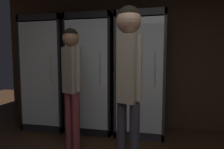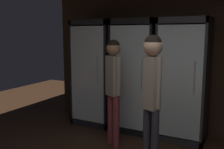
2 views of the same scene
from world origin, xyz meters
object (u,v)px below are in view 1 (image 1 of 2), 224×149
at_px(cooler_left, 92,75).
at_px(cooler_center, 140,76).
at_px(shopper_far, 128,72).
at_px(shopper_near, 71,75).
at_px(cooler_far_left, 50,74).

distance_m(cooler_left, cooler_center, 0.84).
xyz_separation_m(cooler_left, cooler_center, (0.84, -0.00, 0.01)).
relative_size(cooler_left, shopper_far, 1.15).
bearing_deg(shopper_near, cooler_far_left, 134.07).
xyz_separation_m(cooler_far_left, cooler_left, (0.84, -0.00, -0.00)).
bearing_deg(shopper_far, shopper_near, 145.71).
distance_m(cooler_far_left, cooler_center, 1.67).
bearing_deg(cooler_left, shopper_near, -92.46).
height_order(cooler_left, shopper_far, cooler_left).
height_order(cooler_far_left, shopper_far, cooler_far_left).
xyz_separation_m(cooler_far_left, shopper_far, (1.61, -1.38, 0.17)).
xyz_separation_m(cooler_center, shopper_near, (-0.87, -0.82, 0.07)).
bearing_deg(cooler_center, cooler_left, 179.78).
bearing_deg(shopper_near, cooler_center, 43.35).
bearing_deg(cooler_far_left, cooler_center, -0.12).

